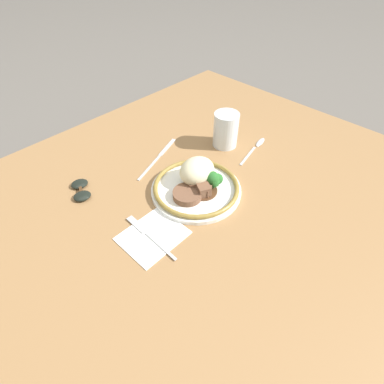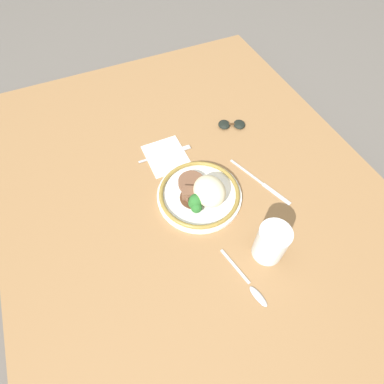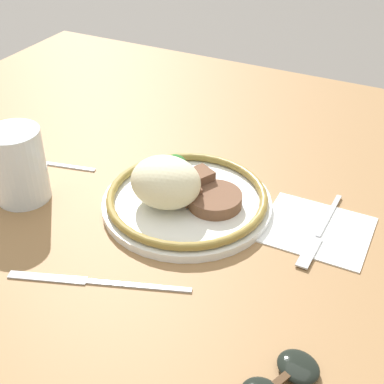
{
  "view_description": "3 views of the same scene",
  "coord_description": "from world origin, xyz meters",
  "views": [
    {
      "loc": [
        -0.39,
        -0.39,
        0.6
      ],
      "look_at": [
        0.01,
        -0.0,
        0.07
      ],
      "focal_mm": 28.0,
      "sensor_mm": 36.0,
      "label": 1
    },
    {
      "loc": [
        0.46,
        -0.2,
        0.76
      ],
      "look_at": [
        0.04,
        -0.02,
        0.09
      ],
      "focal_mm": 28.0,
      "sensor_mm": 36.0,
      "label": 2
    },
    {
      "loc": [
        -0.24,
        0.55,
        0.5
      ],
      "look_at": [
        0.02,
        0.03,
        0.09
      ],
      "focal_mm": 50.0,
      "sensor_mm": 36.0,
      "label": 3
    }
  ],
  "objects": [
    {
      "name": "fork",
      "position": [
        -0.15,
        -0.01,
        0.05
      ],
      "size": [
        0.02,
        0.17,
        0.0
      ],
      "rotation": [
        0.0,
        0.0,
        1.55
      ],
      "color": "#B7B7BC",
      "rests_on": "napkin"
    },
    {
      "name": "spoon",
      "position": [
        0.33,
        0.01,
        0.05
      ],
      "size": [
        0.17,
        0.05,
        0.01
      ],
      "rotation": [
        0.0,
        0.0,
        0.21
      ],
      "color": "#B7B7BC",
      "rests_on": "dining_table"
    },
    {
      "name": "napkin",
      "position": [
        -0.14,
        -0.02,
        0.05
      ],
      "size": [
        0.14,
        0.12,
        0.0
      ],
      "color": "white",
      "rests_on": "dining_table"
    },
    {
      "name": "sunglasses",
      "position": [
        -0.18,
        0.23,
        0.05
      ],
      "size": [
        0.08,
        0.1,
        0.01
      ],
      "rotation": [
        0.0,
        0.0,
        -0.4
      ],
      "color": "black",
      "rests_on": "dining_table"
    },
    {
      "name": "plate",
      "position": [
        0.05,
        0.01,
        0.07
      ],
      "size": [
        0.24,
        0.24,
        0.08
      ],
      "color": "white",
      "rests_on": "dining_table"
    },
    {
      "name": "dining_table",
      "position": [
        0.0,
        0.0,
        0.02
      ],
      "size": [
        1.36,
        1.07,
        0.05
      ],
      "color": "olive",
      "rests_on": "ground"
    },
    {
      "name": "ground_plane",
      "position": [
        0.0,
        0.0,
        0.0
      ],
      "size": [
        8.0,
        8.0,
        0.0
      ],
      "primitive_type": "plane",
      "color": "#5B5651"
    },
    {
      "name": "juice_glass",
      "position": [
        0.26,
        0.09,
        0.1
      ],
      "size": [
        0.08,
        0.08,
        0.11
      ],
      "color": "yellow",
      "rests_on": "dining_table"
    },
    {
      "name": "knife",
      "position": [
        0.07,
        0.19,
        0.05
      ],
      "size": [
        0.21,
        0.08,
        0.0
      ],
      "rotation": [
        0.0,
        0.0,
        0.34
      ],
      "color": "#B7B7BC",
      "rests_on": "dining_table"
    }
  ]
}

